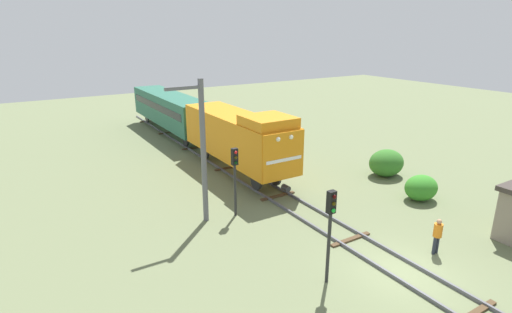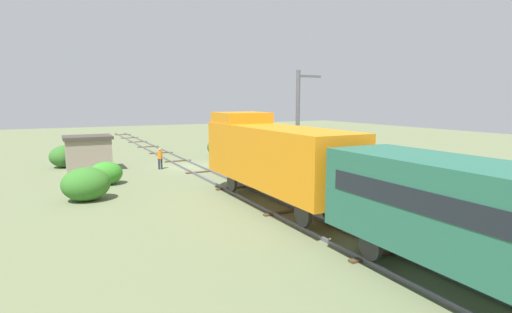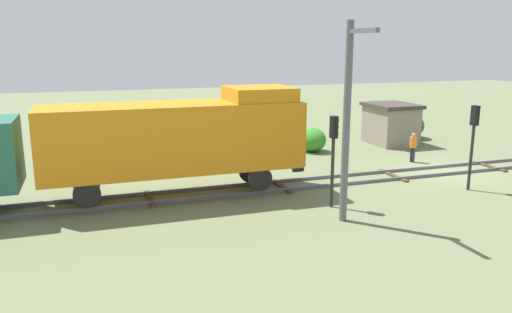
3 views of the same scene
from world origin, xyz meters
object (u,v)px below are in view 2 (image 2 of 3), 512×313
(traffic_signal_mid, at_px, (275,142))
(catenary_mast, at_px, (298,122))
(worker_near_track, at_px, (160,157))
(locomotive, at_px, (272,154))
(relay_hut, at_px, (88,153))
(traffic_signal_near, at_px, (229,133))

(traffic_signal_mid, bearing_deg, catenary_mast, 168.44)
(traffic_signal_mid, relative_size, worker_near_track, 2.24)
(locomotive, xyz_separation_m, relay_hut, (7.50, -15.68, -1.38))
(traffic_signal_near, bearing_deg, catenary_mast, 103.92)
(traffic_signal_mid, xyz_separation_m, worker_near_track, (5.80, -8.13, -1.67))
(locomotive, bearing_deg, worker_near_track, -80.14)
(traffic_signal_near, distance_m, catenary_mast, 7.85)
(traffic_signal_near, height_order, relay_hut, traffic_signal_near)
(locomotive, xyz_separation_m, worker_near_track, (2.40, -13.81, -1.78))
(worker_near_track, relative_size, relay_hut, 0.49)
(traffic_signal_mid, height_order, catenary_mast, catenary_mast)
(traffic_signal_mid, bearing_deg, relay_hut, -42.55)
(traffic_signal_mid, height_order, relay_hut, traffic_signal_mid)
(traffic_signal_near, height_order, worker_near_track, traffic_signal_near)
(worker_near_track, distance_m, catenary_mast, 11.68)
(traffic_signal_mid, xyz_separation_m, catenary_mast, (-1.67, 0.34, 1.31))
(catenary_mast, height_order, relay_hut, catenary_mast)
(locomotive, distance_m, worker_near_track, 14.13)
(catenary_mast, relative_size, relay_hut, 2.13)
(locomotive, xyz_separation_m, catenary_mast, (-5.07, -5.34, 1.20))
(worker_near_track, height_order, relay_hut, relay_hut)
(traffic_signal_near, bearing_deg, locomotive, 76.03)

